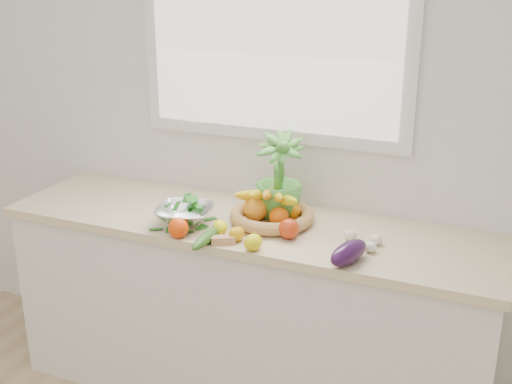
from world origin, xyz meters
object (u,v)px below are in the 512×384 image
at_px(apple, 289,229).
at_px(colander_with_spinach, 185,211).
at_px(fruit_basket, 271,211).
at_px(eggplant, 349,253).
at_px(cucumber, 208,237).
at_px(potted_herb, 279,176).

distance_m(apple, colander_with_spinach, 0.47).
distance_m(fruit_basket, colander_with_spinach, 0.38).
xyz_separation_m(eggplant, cucumber, (-0.58, -0.04, -0.02)).
bearing_deg(fruit_basket, colander_with_spinach, -152.41).
relative_size(eggplant, cucumber, 0.81).
bearing_deg(eggplant, potted_herb, 142.92).
xyz_separation_m(apple, fruit_basket, (-0.13, 0.14, 0.01)).
bearing_deg(eggplant, fruit_basket, 148.29).
relative_size(apple, cucumber, 0.33).
bearing_deg(apple, cucumber, -149.70).
height_order(eggplant, cucumber, eggplant).
height_order(eggplant, potted_herb, potted_herb).
distance_m(apple, cucumber, 0.34).
bearing_deg(eggplant, colander_with_spinach, 173.51).
bearing_deg(cucumber, potted_herb, 63.31).
bearing_deg(eggplant, cucumber, -175.66).
bearing_deg(apple, potted_herb, 122.78).
relative_size(fruit_basket, colander_with_spinach, 1.45).
height_order(apple, colander_with_spinach, colander_with_spinach).
xyz_separation_m(apple, colander_with_spinach, (-0.47, -0.04, 0.02)).
height_order(apple, fruit_basket, fruit_basket).
height_order(apple, eggplant, same).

